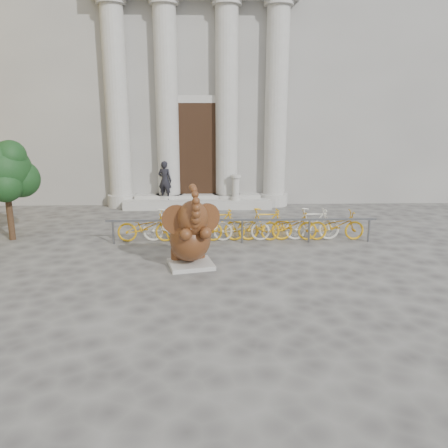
{
  "coord_description": "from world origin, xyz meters",
  "views": [
    {
      "loc": [
        0.5,
        -8.37,
        3.65
      ],
      "look_at": [
        0.84,
        2.0,
        1.1
      ],
      "focal_mm": 35.0,
      "sensor_mm": 36.0,
      "label": 1
    }
  ],
  "objects_px": {
    "tree": "(6,171)",
    "pedestrian": "(165,180)",
    "bike_rack": "(242,225)",
    "elephant_statue": "(191,237)"
  },
  "relations": [
    {
      "from": "elephant_statue",
      "to": "tree",
      "type": "xyz_separation_m",
      "value": [
        -5.54,
        2.67,
        1.32
      ]
    },
    {
      "from": "tree",
      "to": "bike_rack",
      "type": "bearing_deg",
      "value": -2.62
    },
    {
      "from": "bike_rack",
      "to": "elephant_statue",
      "type": "bearing_deg",
      "value": -121.28
    },
    {
      "from": "elephant_statue",
      "to": "bike_rack",
      "type": "bearing_deg",
      "value": 45.4
    },
    {
      "from": "tree",
      "to": "pedestrian",
      "type": "height_order",
      "value": "tree"
    },
    {
      "from": "bike_rack",
      "to": "tree",
      "type": "distance_m",
      "value": 7.16
    },
    {
      "from": "tree",
      "to": "elephant_statue",
      "type": "bearing_deg",
      "value": -25.76
    },
    {
      "from": "bike_rack",
      "to": "tree",
      "type": "xyz_separation_m",
      "value": [
        -6.97,
        0.32,
        1.6
      ]
    },
    {
      "from": "elephant_statue",
      "to": "pedestrian",
      "type": "bearing_deg",
      "value": 87.11
    },
    {
      "from": "pedestrian",
      "to": "bike_rack",
      "type": "bearing_deg",
      "value": 137.73
    }
  ]
}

